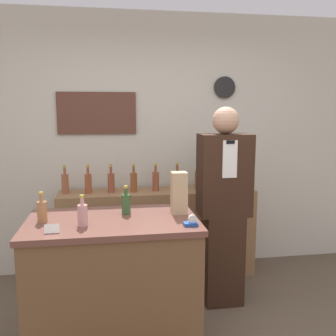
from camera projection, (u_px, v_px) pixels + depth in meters
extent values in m
cube|color=beige|center=(149.00, 144.00, 3.97)|extent=(5.20, 0.06, 2.70)
cube|color=#553225|center=(97.00, 113.00, 3.79)|extent=(0.79, 0.02, 0.42)
cylinder|color=black|center=(225.00, 87.00, 3.96)|extent=(0.23, 0.03, 0.23)
cube|color=#8E6642|center=(158.00, 233.00, 3.87)|extent=(1.98, 0.41, 0.90)
cube|color=brown|center=(114.00, 288.00, 2.64)|extent=(1.14, 0.68, 0.93)
cube|color=brown|center=(112.00, 222.00, 2.56)|extent=(1.17, 0.71, 0.04)
cylinder|color=tan|center=(36.00, 336.00, 2.31)|extent=(0.07, 0.07, 0.26)
cylinder|color=tan|center=(89.00, 331.00, 2.36)|extent=(0.07, 0.07, 0.26)
cylinder|color=brown|center=(141.00, 326.00, 2.42)|extent=(0.07, 0.07, 0.26)
cylinder|color=brown|center=(190.00, 321.00, 2.47)|extent=(0.07, 0.07, 0.26)
cube|color=#331E14|center=(222.00, 258.00, 3.33)|extent=(0.33, 0.26, 0.81)
cube|color=#331E14|center=(224.00, 175.00, 3.21)|extent=(0.44, 0.26, 0.70)
cube|color=white|center=(230.00, 159.00, 3.05)|extent=(0.12, 0.01, 0.31)
cube|color=black|center=(230.00, 142.00, 3.03)|extent=(0.07, 0.01, 0.03)
sphere|color=tan|center=(226.00, 120.00, 3.13)|extent=(0.23, 0.23, 0.23)
cylinder|color=#9E998E|center=(219.00, 183.00, 3.87)|extent=(0.18, 0.18, 0.12)
sphere|color=#2D6B2D|center=(220.00, 167.00, 3.85)|extent=(0.26, 0.26, 0.26)
cube|color=tan|center=(179.00, 193.00, 2.68)|extent=(0.11, 0.10, 0.30)
cube|color=#1E4799|center=(191.00, 224.00, 2.41)|extent=(0.09, 0.06, 0.02)
cylinder|color=silver|center=(192.00, 219.00, 2.41)|extent=(0.06, 0.02, 0.06)
cube|color=white|center=(52.00, 229.00, 2.27)|extent=(0.09, 0.02, 0.06)
cylinder|color=#A06C41|center=(42.00, 212.00, 2.49)|extent=(0.07, 0.07, 0.14)
cylinder|color=#A06C41|center=(41.00, 198.00, 2.47)|extent=(0.02, 0.02, 0.05)
cylinder|color=#B29933|center=(41.00, 193.00, 2.47)|extent=(0.03, 0.03, 0.02)
cylinder|color=tan|center=(83.00, 216.00, 2.40)|extent=(0.07, 0.07, 0.14)
cylinder|color=tan|center=(82.00, 201.00, 2.39)|extent=(0.02, 0.02, 0.05)
cylinder|color=#B29933|center=(82.00, 196.00, 2.38)|extent=(0.03, 0.03, 0.02)
cylinder|color=#31552B|center=(126.00, 204.00, 2.68)|extent=(0.07, 0.07, 0.14)
cylinder|color=#31552B|center=(126.00, 191.00, 2.67)|extent=(0.02, 0.02, 0.05)
cylinder|color=#B29933|center=(126.00, 187.00, 2.66)|extent=(0.03, 0.03, 0.02)
cylinder|color=brown|center=(65.00, 184.00, 3.65)|extent=(0.07, 0.07, 0.19)
cylinder|color=brown|center=(65.00, 171.00, 3.63)|extent=(0.03, 0.03, 0.07)
cylinder|color=#B29933|center=(64.00, 166.00, 3.62)|extent=(0.03, 0.03, 0.02)
cylinder|color=brown|center=(88.00, 183.00, 3.67)|extent=(0.07, 0.07, 0.19)
cylinder|color=brown|center=(88.00, 170.00, 3.65)|extent=(0.03, 0.03, 0.07)
cylinder|color=#B29933|center=(88.00, 166.00, 3.65)|extent=(0.03, 0.03, 0.02)
cylinder|color=brown|center=(111.00, 183.00, 3.70)|extent=(0.07, 0.07, 0.19)
cylinder|color=brown|center=(111.00, 170.00, 3.68)|extent=(0.03, 0.03, 0.07)
cylinder|color=#B29933|center=(111.00, 165.00, 3.67)|extent=(0.03, 0.03, 0.02)
cylinder|color=brown|center=(134.00, 182.00, 3.73)|extent=(0.07, 0.07, 0.19)
cylinder|color=brown|center=(134.00, 169.00, 3.71)|extent=(0.03, 0.03, 0.07)
cylinder|color=#B29933|center=(133.00, 165.00, 3.70)|extent=(0.03, 0.03, 0.02)
cylinder|color=brown|center=(156.00, 181.00, 3.77)|extent=(0.07, 0.07, 0.19)
cylinder|color=brown|center=(156.00, 169.00, 3.75)|extent=(0.03, 0.03, 0.07)
cylinder|color=#B29933|center=(156.00, 164.00, 3.75)|extent=(0.03, 0.03, 0.02)
cylinder|color=brown|center=(177.00, 181.00, 3.82)|extent=(0.07, 0.07, 0.19)
cylinder|color=brown|center=(177.00, 168.00, 3.80)|extent=(0.03, 0.03, 0.07)
cylinder|color=#B29933|center=(177.00, 164.00, 3.79)|extent=(0.03, 0.03, 0.02)
cylinder|color=brown|center=(198.00, 180.00, 3.87)|extent=(0.07, 0.07, 0.19)
cylinder|color=brown|center=(198.00, 167.00, 3.85)|extent=(0.03, 0.03, 0.07)
cylinder|color=#B29933|center=(198.00, 163.00, 3.84)|extent=(0.03, 0.03, 0.02)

